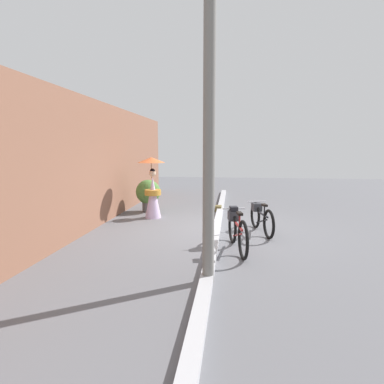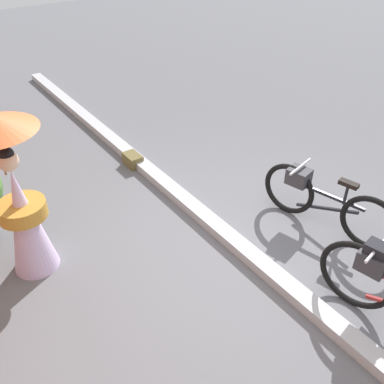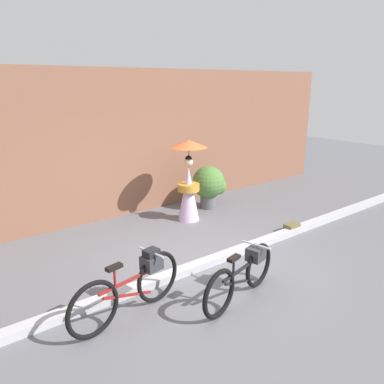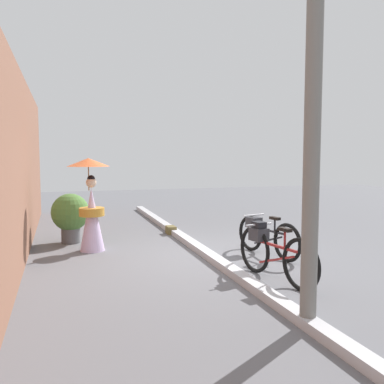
{
  "view_description": "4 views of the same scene",
  "coord_description": "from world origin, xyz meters",
  "px_view_note": "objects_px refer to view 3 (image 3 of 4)",
  "views": [
    {
      "loc": [
        -8.17,
        -0.36,
        2.08
      ],
      "look_at": [
        -0.24,
        0.63,
        0.99
      ],
      "focal_mm": 30.06,
      "sensor_mm": 36.0,
      "label": 1
    },
    {
      "loc": [
        -2.61,
        2.56,
        3.35
      ],
      "look_at": [
        0.19,
        0.54,
        0.94
      ],
      "focal_mm": 39.34,
      "sensor_mm": 36.0,
      "label": 2
    },
    {
      "loc": [
        -3.74,
        -4.48,
        3.03
      ],
      "look_at": [
        0.14,
        0.55,
        1.17
      ],
      "focal_mm": 35.25,
      "sensor_mm": 36.0,
      "label": 3
    },
    {
      "loc": [
        -7.36,
        2.56,
        1.9
      ],
      "look_at": [
        0.38,
        0.17,
        1.18
      ],
      "focal_mm": 40.08,
      "sensor_mm": 36.0,
      "label": 4
    }
  ],
  "objects_px": {
    "backpack_on_pavement": "(292,228)",
    "person_with_parasol": "(189,180)",
    "potted_plant_by_door": "(210,184)",
    "bicycle_far_side": "(243,274)",
    "bicycle_near_officer": "(132,285)"
  },
  "relations": [
    {
      "from": "backpack_on_pavement",
      "to": "person_with_parasol",
      "type": "bearing_deg",
      "value": 122.89
    },
    {
      "from": "bicycle_near_officer",
      "to": "backpack_on_pavement",
      "type": "height_order",
      "value": "bicycle_near_officer"
    },
    {
      "from": "bicycle_near_officer",
      "to": "backpack_on_pavement",
      "type": "xyz_separation_m",
      "value": [
        4.06,
        0.54,
        -0.34
      ]
    },
    {
      "from": "potted_plant_by_door",
      "to": "backpack_on_pavement",
      "type": "relative_size",
      "value": 3.31
    },
    {
      "from": "bicycle_far_side",
      "to": "backpack_on_pavement",
      "type": "relative_size",
      "value": 5.31
    },
    {
      "from": "bicycle_far_side",
      "to": "potted_plant_by_door",
      "type": "bearing_deg",
      "value": 56.35
    },
    {
      "from": "person_with_parasol",
      "to": "backpack_on_pavement",
      "type": "bearing_deg",
      "value": -57.11
    },
    {
      "from": "potted_plant_by_door",
      "to": "person_with_parasol",
      "type": "bearing_deg",
      "value": -158.67
    },
    {
      "from": "person_with_parasol",
      "to": "backpack_on_pavement",
      "type": "distance_m",
      "value": 2.44
    },
    {
      "from": "bicycle_near_officer",
      "to": "backpack_on_pavement",
      "type": "bearing_deg",
      "value": 7.54
    },
    {
      "from": "backpack_on_pavement",
      "to": "potted_plant_by_door",
      "type": "bearing_deg",
      "value": 98.14
    },
    {
      "from": "person_with_parasol",
      "to": "potted_plant_by_door",
      "type": "relative_size",
      "value": 1.72
    },
    {
      "from": "backpack_on_pavement",
      "to": "bicycle_far_side",
      "type": "bearing_deg",
      "value": -156.26
    },
    {
      "from": "bicycle_near_officer",
      "to": "potted_plant_by_door",
      "type": "height_order",
      "value": "potted_plant_by_door"
    },
    {
      "from": "bicycle_near_officer",
      "to": "bicycle_far_side",
      "type": "distance_m",
      "value": 1.57
    }
  ]
}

